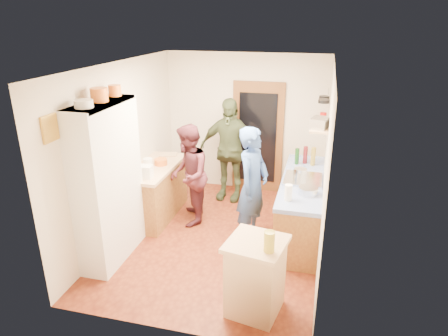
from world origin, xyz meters
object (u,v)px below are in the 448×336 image
at_px(person_back, 230,150).
at_px(right_counter_base, 301,207).
at_px(hutch_body, 108,184).
at_px(person_left, 190,174).
at_px(island_base, 255,279).
at_px(person_hob, 254,187).

bearing_deg(person_back, right_counter_base, -28.93).
distance_m(right_counter_base, person_back, 1.74).
height_order(hutch_body, person_left, hutch_body).
bearing_deg(right_counter_base, hutch_body, -152.53).
distance_m(hutch_body, person_back, 2.52).
bearing_deg(island_base, right_counter_base, 79.19).
bearing_deg(right_counter_base, person_hob, -147.37).
relative_size(person_left, person_back, 0.87).
relative_size(island_base, person_hob, 0.49).
bearing_deg(person_back, island_base, -65.41).
relative_size(person_hob, person_left, 1.07).
bearing_deg(island_base, person_back, 108.95).
bearing_deg(island_base, hutch_body, 162.87).
bearing_deg(person_back, hutch_body, -111.13).
xyz_separation_m(hutch_body, island_base, (2.13, -0.66, -0.67)).
height_order(hutch_body, island_base, hutch_body).
xyz_separation_m(hutch_body, right_counter_base, (2.50, 1.30, -0.68)).
bearing_deg(person_left, hutch_body, -45.80).
distance_m(hutch_body, island_base, 2.32).
height_order(person_hob, person_back, person_back).
bearing_deg(person_back, person_left, -106.10).
xyz_separation_m(island_base, person_back, (-1.00, 2.90, 0.51)).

